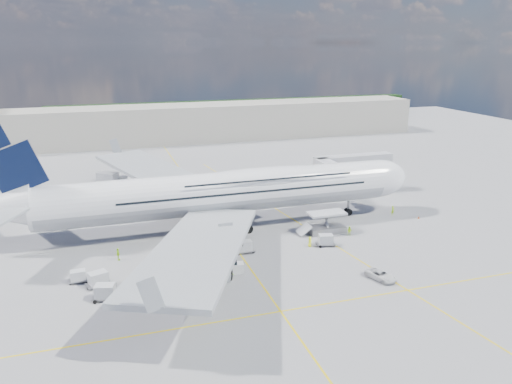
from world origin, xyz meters
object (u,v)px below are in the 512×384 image
object	(u,v)px
cone_wing_left_outer	(135,188)
crew_loader	(350,231)
dolly_nose_far	(326,240)
crew_nose	(393,210)
crew_tug	(230,274)
jet_bridge	(346,166)
service_van	(381,275)
crew_van	(310,242)
cone_nose	(419,217)
dolly_row_a	(105,292)
crew_wing	(118,254)
dolly_row_b	(98,279)
dolly_back	(78,276)
baggage_tug	(233,268)
catering_truck_inner	(165,193)
cargo_loader	(325,225)
cone_wing_right_inner	(200,283)
airliner	(223,192)
catering_truck_outer	(111,181)
dolly_nose_near	(245,247)
dolly_row_c	(142,279)
cone_wing_left_inner	(186,200)
cone_wing_right_outer	(171,283)

from	to	relation	value
cone_wing_left_outer	crew_loader	bearing A→B (deg)	-50.78
dolly_nose_far	crew_nose	distance (m)	21.34
crew_tug	cone_wing_left_outer	bearing A→B (deg)	88.92
jet_bridge	service_van	distance (m)	39.85
crew_van	cone_nose	world-z (taller)	crew_van
dolly_row_a	crew_wing	world-z (taller)	dolly_row_a
dolly_row_b	crew_nose	size ratio (longest dim) A/B	1.98
dolly_back	jet_bridge	bearing A→B (deg)	22.01
baggage_tug	crew_van	world-z (taller)	baggage_tug
dolly_back	crew_nose	bearing A→B (deg)	8.33
catering_truck_inner	cargo_loader	bearing A→B (deg)	-65.15
crew_van	cone_wing_right_inner	world-z (taller)	crew_van
cargo_loader	crew_nose	bearing A→B (deg)	15.06
airliner	catering_truck_outer	bearing A→B (deg)	119.11
dolly_nose_near	cone_wing_left_outer	xyz separation A→B (m)	(-13.70, 41.96, -0.75)
dolly_back	cone_wing_right_inner	distance (m)	16.95
cone_wing_left_outer	crew_van	bearing A→B (deg)	-60.21
dolly_row_c	dolly_nose_near	size ratio (longest dim) A/B	1.18
service_van	cone_wing_left_outer	distance (m)	63.78
dolly_row_c	dolly_back	distance (m)	8.79
airliner	cone_wing_right_inner	distance (m)	22.64
catering_truck_outer	cone_wing_left_inner	bearing A→B (deg)	-8.35
crew_van	cone_wing_right_outer	bearing A→B (deg)	98.54
catering_truck_outer	cone_wing_left_inner	size ratio (longest dim) A/B	12.24
dolly_back	cone_nose	bearing A→B (deg)	4.64
jet_bridge	cone_nose	xyz separation A→B (m)	(6.92, -16.95, -6.62)
dolly_row_b	dolly_nose_far	xyz separation A→B (m)	(35.63, 3.50, -0.08)
crew_nose	cone_wing_left_inner	size ratio (longest dim) A/B	3.29
service_van	crew_nose	xyz separation A→B (m)	(16.73, 23.38, 0.29)
dolly_nose_far	dolly_nose_near	bearing A→B (deg)	-171.51
cone_nose	service_van	bearing A→B (deg)	-135.33
service_van	jet_bridge	bearing A→B (deg)	51.32
dolly_row_c	dolly_back	xyz separation A→B (m)	(-8.37, 2.61, 0.55)
cargo_loader	dolly_nose_near	xyz separation A→B (m)	(-15.97, -4.29, -0.20)
cargo_loader	cone_wing_left_inner	xyz separation A→B (m)	(-20.17, 25.44, -0.98)
crew_wing	cone_wing_left_inner	xyz separation A→B (m)	(14.97, 26.57, -0.70)
cone_nose	catering_truck_outer	bearing A→B (deg)	144.76
crew_nose	crew_tug	size ratio (longest dim) A/B	1.10
dolly_row_c	crew_van	bearing A→B (deg)	17.56
catering_truck_inner	cone_wing_right_outer	bearing A→B (deg)	-115.12
airliner	cargo_loader	distance (m)	18.87
dolly_row_b	catering_truck_outer	distance (m)	48.85
airliner	dolly_back	bearing A→B (deg)	-149.81
crew_van	catering_truck_inner	bearing A→B (deg)	25.02
baggage_tug	cone_wing_right_outer	distance (m)	9.04
dolly_row_a	cone_nose	distance (m)	59.06
catering_truck_outer	crew_nose	world-z (taller)	catering_truck_outer
crew_nose	crew_tug	world-z (taller)	crew_nose
dolly_row_b	crew_wing	world-z (taller)	dolly_row_b
crew_nose	cone_wing_left_inner	distance (m)	42.14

